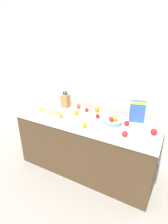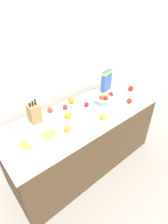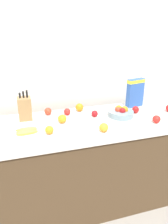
{
  "view_description": "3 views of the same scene",
  "coord_description": "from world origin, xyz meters",
  "px_view_note": "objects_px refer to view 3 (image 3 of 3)",
  "views": [
    {
      "loc": [
        1.06,
        -2.04,
        2.0
      ],
      "look_at": [
        -0.04,
        -0.02,
        0.99
      ],
      "focal_mm": 28.0,
      "sensor_mm": 36.0,
      "label": 1
    },
    {
      "loc": [
        -1.15,
        -1.35,
        2.11
      ],
      "look_at": [
        -0.05,
        -0.06,
        0.95
      ],
      "focal_mm": 28.0,
      "sensor_mm": 36.0,
      "label": 2
    },
    {
      "loc": [
        -0.56,
        -1.79,
        1.71
      ],
      "look_at": [
        -0.03,
        -0.05,
        1.0
      ],
      "focal_mm": 35.0,
      "sensor_mm": 36.0,
      "label": 3
    }
  ],
  "objects_px": {
    "knife_block": "(25,108)",
    "orange_mid_left": "(104,127)",
    "orange_front_left": "(62,119)",
    "fruit_bowl": "(121,113)",
    "apple_rightmost": "(95,114)",
    "apple_near_bananas": "(136,110)",
    "apple_front": "(156,119)",
    "orange_front_right": "(49,130)",
    "apple_by_knife_block": "(48,111)",
    "orange_back_center": "(79,107)",
    "cereal_box": "(135,92)",
    "apple_rear": "(67,112)",
    "banana_bunch_left": "(27,131)"
  },
  "relations": [
    {
      "from": "apple_by_knife_block",
      "to": "orange_front_left",
      "type": "distance_m",
      "value": 0.26
    },
    {
      "from": "apple_rightmost",
      "to": "orange_mid_left",
      "type": "bearing_deg",
      "value": -96.38
    },
    {
      "from": "fruit_bowl",
      "to": "apple_by_knife_block",
      "type": "relative_size",
      "value": 3.4
    },
    {
      "from": "knife_block",
      "to": "banana_bunch_left",
      "type": "relative_size",
      "value": 1.7
    },
    {
      "from": "banana_bunch_left",
      "to": "apple_rear",
      "type": "height_order",
      "value": "apple_rear"
    },
    {
      "from": "apple_by_knife_block",
      "to": "orange_mid_left",
      "type": "xyz_separation_m",
      "value": [
        0.4,
        -0.53,
        0.0
      ]
    },
    {
      "from": "orange_mid_left",
      "to": "orange_back_center",
      "type": "relative_size",
      "value": 0.93
    },
    {
      "from": "knife_block",
      "to": "orange_mid_left",
      "type": "distance_m",
      "value": 0.79
    },
    {
      "from": "cereal_box",
      "to": "apple_front",
      "type": "relative_size",
      "value": 4.22
    },
    {
      "from": "cereal_box",
      "to": "apple_front",
      "type": "bearing_deg",
      "value": -106.53
    },
    {
      "from": "apple_front",
      "to": "apple_near_bananas",
      "type": "xyz_separation_m",
      "value": [
        -0.06,
        0.28,
        -0.0
      ]
    },
    {
      "from": "apple_by_knife_block",
      "to": "orange_front_right",
      "type": "height_order",
      "value": "apple_by_knife_block"
    },
    {
      "from": "apple_near_bananas",
      "to": "apple_front",
      "type": "bearing_deg",
      "value": -78.53
    },
    {
      "from": "banana_bunch_left",
      "to": "orange_mid_left",
      "type": "distance_m",
      "value": 0.65
    },
    {
      "from": "banana_bunch_left",
      "to": "apple_rear",
      "type": "bearing_deg",
      "value": 35.27
    },
    {
      "from": "orange_mid_left",
      "to": "apple_near_bananas",
      "type": "bearing_deg",
      "value": 33.11
    },
    {
      "from": "fruit_bowl",
      "to": "apple_rightmost",
      "type": "bearing_deg",
      "value": 166.02
    },
    {
      "from": "knife_block",
      "to": "banana_bunch_left",
      "type": "bearing_deg",
      "value": -91.43
    },
    {
      "from": "orange_front_left",
      "to": "orange_mid_left",
      "type": "bearing_deg",
      "value": -43.42
    },
    {
      "from": "cereal_box",
      "to": "apple_rightmost",
      "type": "height_order",
      "value": "cereal_box"
    },
    {
      "from": "cereal_box",
      "to": "orange_mid_left",
      "type": "bearing_deg",
      "value": -152.05
    },
    {
      "from": "fruit_bowl",
      "to": "apple_near_bananas",
      "type": "relative_size",
      "value": 3.48
    },
    {
      "from": "apple_by_knife_block",
      "to": "apple_rightmost",
      "type": "bearing_deg",
      "value": -23.48
    },
    {
      "from": "orange_back_center",
      "to": "orange_front_right",
      "type": "xyz_separation_m",
      "value": [
        -0.39,
        -0.44,
        -0.01
      ]
    },
    {
      "from": "apple_rightmost",
      "to": "orange_front_right",
      "type": "bearing_deg",
      "value": -153.46
    },
    {
      "from": "orange_front_right",
      "to": "fruit_bowl",
      "type": "bearing_deg",
      "value": 13.63
    },
    {
      "from": "orange_mid_left",
      "to": "orange_front_left",
      "type": "bearing_deg",
      "value": 136.58
    },
    {
      "from": "apple_near_bananas",
      "to": "apple_rear",
      "type": "relative_size",
      "value": 1.05
    },
    {
      "from": "fruit_bowl",
      "to": "apple_rightmost",
      "type": "xyz_separation_m",
      "value": [
        -0.25,
        0.06,
        -0.01
      ]
    },
    {
      "from": "apple_front",
      "to": "apple_near_bananas",
      "type": "height_order",
      "value": "apple_front"
    },
    {
      "from": "orange_front_right",
      "to": "apple_by_knife_block",
      "type": "bearing_deg",
      "value": 83.12
    },
    {
      "from": "orange_back_center",
      "to": "orange_front_right",
      "type": "bearing_deg",
      "value": -131.36
    },
    {
      "from": "apple_near_bananas",
      "to": "orange_mid_left",
      "type": "relative_size",
      "value": 0.93
    },
    {
      "from": "fruit_bowl",
      "to": "apple_by_knife_block",
      "type": "bearing_deg",
      "value": 159.9
    },
    {
      "from": "apple_rightmost",
      "to": "banana_bunch_left",
      "type": "bearing_deg",
      "value": -166.01
    },
    {
      "from": "orange_mid_left",
      "to": "apple_rear",
      "type": "bearing_deg",
      "value": 114.42
    },
    {
      "from": "banana_bunch_left",
      "to": "apple_by_knife_block",
      "type": "height_order",
      "value": "apple_by_knife_block"
    },
    {
      "from": "fruit_bowl",
      "to": "orange_back_center",
      "type": "bearing_deg",
      "value": 144.03
    },
    {
      "from": "fruit_bowl",
      "to": "banana_bunch_left",
      "type": "xyz_separation_m",
      "value": [
        -0.92,
        -0.1,
        -0.02
      ]
    },
    {
      "from": "apple_near_bananas",
      "to": "orange_mid_left",
      "type": "distance_m",
      "value": 0.57
    },
    {
      "from": "orange_front_left",
      "to": "orange_back_center",
      "type": "bearing_deg",
      "value": 46.16
    },
    {
      "from": "apple_rightmost",
      "to": "orange_back_center",
      "type": "relative_size",
      "value": 0.78
    },
    {
      "from": "orange_mid_left",
      "to": "orange_front_left",
      "type": "distance_m",
      "value": 0.41
    },
    {
      "from": "orange_mid_left",
      "to": "apple_front",
      "type": "bearing_deg",
      "value": 2.98
    },
    {
      "from": "cereal_box",
      "to": "apple_rear",
      "type": "distance_m",
      "value": 0.79
    },
    {
      "from": "apple_near_bananas",
      "to": "orange_front_right",
      "type": "bearing_deg",
      "value": -166.75
    },
    {
      "from": "apple_front",
      "to": "orange_mid_left",
      "type": "distance_m",
      "value": 0.54
    },
    {
      "from": "knife_block",
      "to": "orange_mid_left",
      "type": "xyz_separation_m",
      "value": [
        0.62,
        -0.48,
        -0.07
      ]
    },
    {
      "from": "orange_mid_left",
      "to": "orange_front_left",
      "type": "relative_size",
      "value": 0.96
    },
    {
      "from": "knife_block",
      "to": "orange_front_right",
      "type": "height_order",
      "value": "knife_block"
    }
  ]
}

